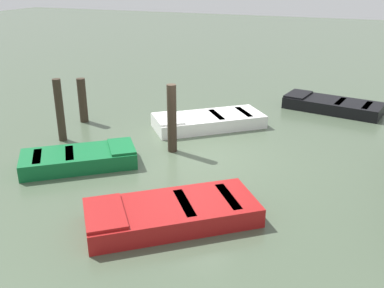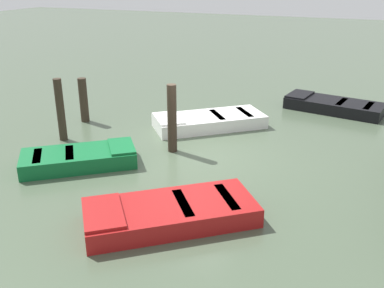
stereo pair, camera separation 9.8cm
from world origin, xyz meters
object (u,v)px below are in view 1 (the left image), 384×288
rowboat_white (208,121)px  mooring_piling_far_left (83,100)px  mooring_piling_near_left (172,119)px  rowboat_red (171,213)px  mooring_piling_mid_left (60,110)px  rowboat_black (332,105)px  rowboat_green (80,158)px

rowboat_white → mooring_piling_far_left: size_ratio=2.45×
mooring_piling_near_left → mooring_piling_far_left: (-1.20, -3.81, -0.22)m
mooring_piling_near_left → mooring_piling_far_left: size_ratio=1.30×
rowboat_red → mooring_piling_far_left: 7.06m
mooring_piling_near_left → mooring_piling_mid_left: 3.42m
rowboat_black → rowboat_red: (9.02, -2.22, -0.00)m
rowboat_white → mooring_piling_far_left: bearing=-25.4°
rowboat_white → mooring_piling_mid_left: mooring_piling_mid_left is taller
rowboat_green → mooring_piling_mid_left: mooring_piling_mid_left is taller
rowboat_red → mooring_piling_near_left: bearing=-104.3°
rowboat_white → rowboat_black: same height
mooring_piling_mid_left → rowboat_white: bearing=127.2°
rowboat_green → rowboat_white: (-4.09, 2.01, -0.00)m
rowboat_white → mooring_piling_near_left: bearing=44.4°
rowboat_black → mooring_piling_mid_left: bearing=50.6°
rowboat_white → rowboat_red: 5.80m
rowboat_green → mooring_piling_far_left: mooring_piling_far_left is taller
rowboat_green → rowboat_black: 9.29m
rowboat_green → mooring_piling_mid_left: (-1.35, -1.59, 0.71)m
rowboat_green → mooring_piling_mid_left: size_ratio=1.63×
mooring_piling_far_left → mooring_piling_mid_left: size_ratio=0.79×
rowboat_white → mooring_piling_mid_left: 4.58m
rowboat_white → rowboat_black: size_ratio=1.02×
mooring_piling_far_left → mooring_piling_mid_left: mooring_piling_mid_left is taller
rowboat_black → rowboat_red: same height
rowboat_red → mooring_piling_near_left: size_ratio=1.87×
rowboat_black → rowboat_red: 9.28m
rowboat_black → rowboat_green: bearing=63.4°
rowboat_black → rowboat_red: bearing=86.2°
rowboat_red → rowboat_black: bearing=-142.4°
rowboat_green → rowboat_red: bearing=-63.3°
rowboat_white → mooring_piling_far_left: 4.20m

